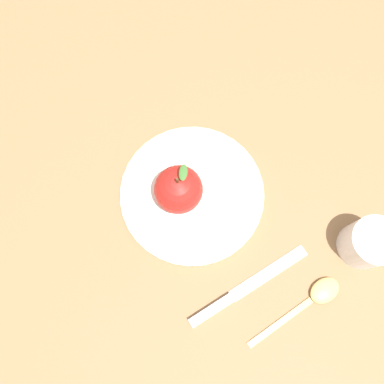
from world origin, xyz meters
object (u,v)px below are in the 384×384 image
at_px(apple, 180,188).
at_px(spoon, 315,297).
at_px(dinner_plate, 192,194).
at_px(knife, 238,293).
at_px(cup, 369,243).

distance_m(apple, spoon, 0.26).
height_order(dinner_plate, knife, dinner_plate).
height_order(cup, spoon, cup).
relative_size(apple, cup, 1.22).
bearing_deg(dinner_plate, knife, -118.82).
xyz_separation_m(cup, knife, (-0.17, 0.11, -0.03)).
distance_m(apple, cup, 0.29).
bearing_deg(spoon, cup, -8.13).
height_order(apple, spoon, apple).
xyz_separation_m(dinner_plate, apple, (-0.01, 0.01, 0.04)).
xyz_separation_m(apple, cup, (0.10, -0.27, -0.02)).
distance_m(dinner_plate, spoon, 0.24).
relative_size(cup, spoon, 0.45).
distance_m(dinner_plate, knife, 0.17).
bearing_deg(spoon, dinner_plate, 85.98).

